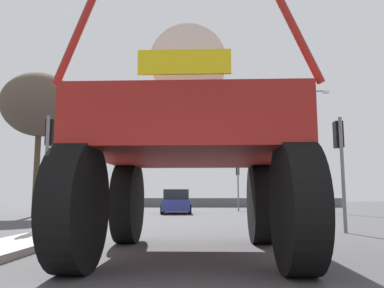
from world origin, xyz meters
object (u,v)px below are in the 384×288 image
Objects in this scene: traffic_signal_near_left at (49,147)px; sedan_ahead at (176,202)px; streetlight_far_right at (308,143)px; bare_tree_left at (40,105)px; streetlight_far_left at (91,156)px; traffic_signal_far_left at (238,175)px; oversize_sprayer at (191,146)px; traffic_signal_near_right at (340,148)px.

sedan_ahead is at bearing 76.22° from traffic_signal_near_left.
streetlight_far_right is 18.17m from bare_tree_left.
streetlight_far_right is (9.30, 2.89, 4.21)m from sedan_ahead.
bare_tree_left is (-16.73, -6.97, 1.26)m from streetlight_far_right.
streetlight_far_left is 0.81× the size of streetlight_far_right.
traffic_signal_far_left is at bearing 6.92° from streetlight_far_left.
streetlight_far_left is 0.91× the size of bare_tree_left.
oversize_sprayer reaches higher than traffic_signal_near_right.
traffic_signal_far_left is 0.45× the size of bare_tree_left.
bare_tree_left reaches higher than traffic_signal_near_left.
streetlight_far_left reaches higher than traffic_signal_far_left.
oversize_sprayer is 6.70m from traffic_signal_near_left.
oversize_sprayer is 1.58× the size of traffic_signal_near_right.
traffic_signal_near_left is 1.03× the size of traffic_signal_near_right.
traffic_signal_near_right is 0.98× the size of traffic_signal_far_left.
sedan_ahead is 7.86m from streetlight_far_left.
traffic_signal_near_right is 16.53m from bare_tree_left.
sedan_ahead is (-1.57, 17.60, -1.36)m from oversize_sprayer.
streetlight_far_right is at bearing -14.85° from traffic_signal_far_left.
streetlight_far_left is (-8.07, 20.50, 1.98)m from oversize_sprayer.
bare_tree_left is at bearing 146.88° from traffic_signal_near_right.
oversize_sprayer is 21.99m from traffic_signal_far_left.
sedan_ahead is 1.16× the size of traffic_signal_far_left.
streetlight_far_right is (4.97, -1.32, 2.28)m from traffic_signal_far_left.
streetlight_far_right is at bearing -0.01° from streetlight_far_left.
streetlight_far_right is 1.12× the size of bare_tree_left.
oversize_sprayer is 0.78× the size of streetlight_far_left.
traffic_signal_far_left reaches higher than sedan_ahead.
streetlight_far_right reaches higher than traffic_signal_far_left.
traffic_signal_far_left is (2.76, 21.81, 0.56)m from oversize_sprayer.
streetlight_far_right is at bearing -20.35° from oversize_sprayer.
traffic_signal_far_left is at bearing -6.90° from oversize_sprayer.
traffic_signal_near_left is 20.24m from streetlight_far_right.
streetlight_far_left reaches higher than oversize_sprayer.
traffic_signal_near_left is 0.46× the size of bare_tree_left.
bare_tree_left is (-9.01, 13.52, 4.10)m from oversize_sprayer.
traffic_signal_near_right is at bearing 0.01° from traffic_signal_near_left.
streetlight_far_right reaches higher than streetlight_far_left.
traffic_signal_far_left is (-1.75, 17.10, 0.05)m from traffic_signal_near_right.
traffic_signal_near_left is 0.41× the size of streetlight_far_right.
sedan_ahead is 14.38m from traffic_signal_near_right.
streetlight_far_right is (12.46, 15.79, 2.24)m from traffic_signal_near_left.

